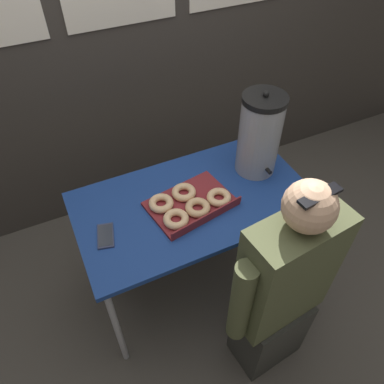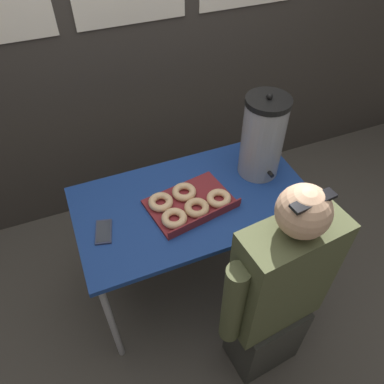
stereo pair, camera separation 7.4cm
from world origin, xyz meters
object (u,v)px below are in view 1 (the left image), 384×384
at_px(donut_box, 189,204).
at_px(person_seated, 281,292).
at_px(coffee_urn, 259,135).
at_px(cell_phone, 106,236).

height_order(donut_box, person_seated, person_seated).
bearing_deg(coffee_urn, cell_phone, -172.62).
distance_m(donut_box, cell_phone, 0.43).
bearing_deg(cell_phone, donut_box, 14.27).
height_order(donut_box, cell_phone, donut_box).
bearing_deg(cell_phone, coffee_urn, 21.59).
xyz_separation_m(coffee_urn, cell_phone, (-0.88, -0.11, -0.22)).
relative_size(coffee_urn, person_seated, 0.37).
xyz_separation_m(donut_box, cell_phone, (-0.43, -0.00, -0.02)).
xyz_separation_m(donut_box, person_seated, (0.21, -0.53, -0.17)).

